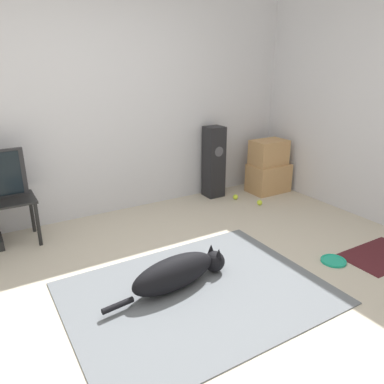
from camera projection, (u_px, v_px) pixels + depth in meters
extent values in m
plane|color=#BCB29E|center=(189.00, 308.00, 2.75)|extent=(12.00, 12.00, 0.00)
cube|color=silver|center=(89.00, 103.00, 4.01)|extent=(8.00, 0.06, 2.55)
cube|color=slate|center=(198.00, 293.00, 2.91)|extent=(1.97, 1.49, 0.01)
ellipsoid|color=black|center=(174.00, 273.00, 2.92)|extent=(0.76, 0.32, 0.27)
sphere|color=black|center=(214.00, 261.00, 3.18)|extent=(0.18, 0.18, 0.18)
cone|color=black|center=(211.00, 249.00, 3.18)|extent=(0.06, 0.06, 0.08)
cone|color=black|center=(219.00, 253.00, 3.11)|extent=(0.06, 0.06, 0.08)
cylinder|color=black|center=(118.00, 305.00, 2.66)|extent=(0.24, 0.07, 0.04)
cylinder|color=#199E7A|center=(333.00, 261.00, 3.37)|extent=(0.22, 0.22, 0.02)
torus|color=#199E7A|center=(334.00, 260.00, 3.36)|extent=(0.22, 0.22, 0.02)
cube|color=tan|center=(268.00, 178.00, 5.11)|extent=(0.53, 0.36, 0.38)
cube|color=tan|center=(269.00, 152.00, 5.00)|extent=(0.47, 0.32, 0.33)
cube|color=black|center=(214.00, 162.00, 4.86)|extent=(0.23, 0.23, 0.92)
cylinder|color=#4C4C51|center=(219.00, 152.00, 4.71)|extent=(0.13, 0.00, 0.13)
cylinder|color=black|center=(38.00, 224.00, 3.60)|extent=(0.04, 0.04, 0.44)
cylinder|color=black|center=(32.00, 212.00, 3.90)|extent=(0.04, 0.04, 0.44)
sphere|color=#C6E033|center=(260.00, 203.00, 4.67)|extent=(0.07, 0.07, 0.07)
sphere|color=#C6E033|center=(235.00, 197.00, 4.86)|extent=(0.07, 0.07, 0.07)
cube|color=#47191E|center=(380.00, 255.00, 3.48)|extent=(0.73, 0.45, 0.01)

